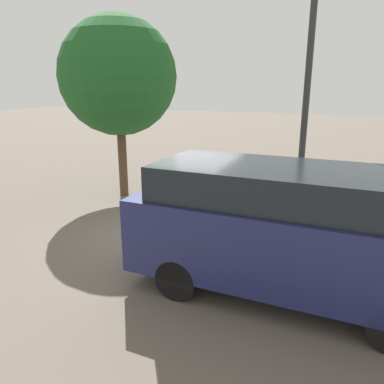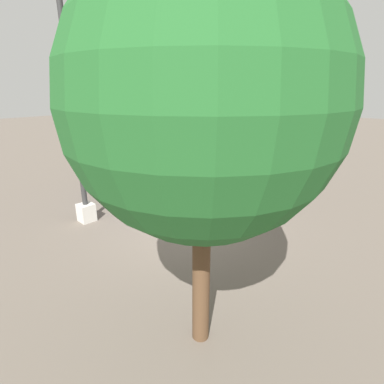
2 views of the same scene
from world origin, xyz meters
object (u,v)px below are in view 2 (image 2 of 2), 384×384
Objects in this scene: parking_meter_near at (168,199)px; street_tree at (203,104)px; parked_van at (161,164)px; lamp_post at (78,149)px.

street_tree reaches higher than parking_meter_near.
street_tree is at bearing 146.39° from parked_van.
parking_meter_near is at bearing -149.99° from lamp_post.
lamp_post is (2.27, 1.31, 1.27)m from parking_meter_near.
lamp_post is at bearing -9.49° from street_tree.
parking_meter_near is 4.82m from street_tree.
parked_van is (2.43, -1.86, 0.24)m from parking_meter_near.
street_tree reaches higher than parked_van.
lamp_post reaches higher than street_tree.
lamp_post reaches higher than parking_meter_near.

